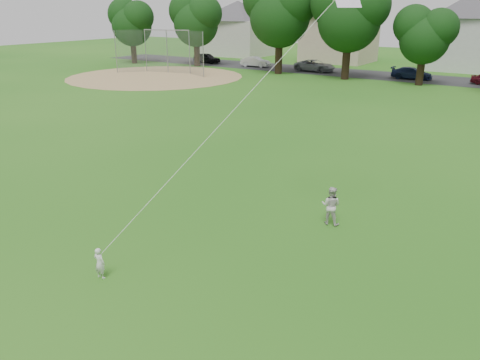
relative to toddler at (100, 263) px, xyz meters
The scene contains 9 objects.
ground 1.21m from the toddler, 75.59° to the left, with size 160.00×160.00×0.00m, color #205D15.
street 43.10m from the toddler, 89.63° to the left, with size 90.00×7.00×0.01m, color #2D2D30.
dirt_infield 38.83m from the toddler, 131.48° to the left, with size 18.00×18.00×0.02m, color #9E7F51.
toddler is the anchor object (origin of this frame).
older_boy 7.43m from the toddler, 60.34° to the left, with size 0.63×0.49×1.30m, color beige.
kite 5.04m from the toddler, 59.89° to the left, with size 2.34×3.78×9.82m.
baseball_backstop 41.50m from the toddler, 130.08° to the left, with size 9.97×3.75×4.49m.
tree_row 38.43m from the toddler, 86.17° to the left, with size 81.40×8.61×10.40m.
parked_cars 43.25m from the toddler, 103.31° to the left, with size 46.02×2.23×1.26m.
Camera 1 is at (8.76, -7.93, 6.72)m, focal length 35.00 mm.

